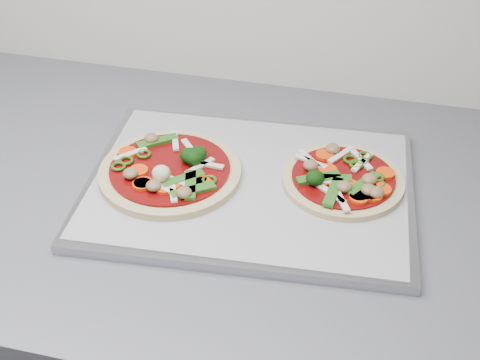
# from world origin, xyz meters

# --- Properties ---
(countertop) EXTENTS (3.60, 0.60, 0.04)m
(countertop) POSITION_xyz_m (0.00, 1.30, 0.88)
(countertop) COLOR #5B5C62
(countertop) RESTS_ON base_cabinet
(baking_tray) EXTENTS (0.45, 0.35, 0.01)m
(baking_tray) POSITION_xyz_m (0.29, 1.31, 0.91)
(baking_tray) COLOR #98989E
(baking_tray) RESTS_ON countertop
(parchment) EXTENTS (0.43, 0.32, 0.00)m
(parchment) POSITION_xyz_m (0.29, 1.31, 0.91)
(parchment) COLOR #99999E
(parchment) RESTS_ON baking_tray
(pizza_left) EXTENTS (0.24, 0.24, 0.03)m
(pizza_left) POSITION_xyz_m (0.19, 1.30, 0.93)
(pizza_left) COLOR tan
(pizza_left) RESTS_ON parchment
(pizza_right) EXTENTS (0.19, 0.19, 0.03)m
(pizza_right) POSITION_xyz_m (0.41, 1.33, 0.92)
(pizza_right) COLOR tan
(pizza_right) RESTS_ON parchment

